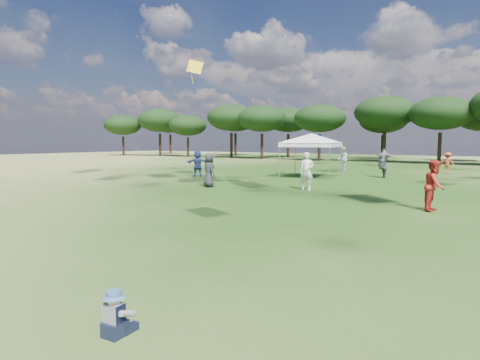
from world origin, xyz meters
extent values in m
cylinder|color=black|center=(-49.10, 43.01, 1.55)|extent=(0.35, 0.35, 3.09)
ellipsoid|color=black|center=(-49.10, 43.01, 4.95)|extent=(6.01, 6.01, 3.24)
cylinder|color=black|center=(-42.82, 45.10, 1.76)|extent=(0.40, 0.40, 3.51)
ellipsoid|color=black|center=(-42.82, 45.10, 5.62)|extent=(6.82, 6.82, 3.68)
cylinder|color=black|center=(-36.96, 45.10, 1.46)|extent=(0.33, 0.33, 2.92)
ellipsoid|color=black|center=(-36.96, 45.10, 4.67)|extent=(5.67, 5.67, 3.06)
cylinder|color=black|center=(-29.06, 45.29, 1.75)|extent=(0.40, 0.40, 3.49)
ellipsoid|color=black|center=(-29.06, 45.29, 5.59)|extent=(6.79, 6.79, 3.66)
cylinder|color=black|center=(-23.92, 45.02, 1.66)|extent=(0.38, 0.38, 3.32)
ellipsoid|color=black|center=(-23.92, 45.02, 5.31)|extent=(6.44, 6.44, 3.47)
cylinder|color=black|center=(-15.51, 44.30, 1.57)|extent=(0.36, 0.36, 3.14)
ellipsoid|color=black|center=(-15.51, 44.30, 5.03)|extent=(6.11, 6.11, 3.29)
cylinder|color=black|center=(-8.39, 45.81, 1.73)|extent=(0.40, 0.40, 3.46)
ellipsoid|color=black|center=(-8.39, 45.81, 5.54)|extent=(6.73, 6.73, 3.63)
cylinder|color=black|center=(-2.58, 44.63, 1.61)|extent=(0.37, 0.37, 3.21)
ellipsoid|color=black|center=(-2.58, 44.63, 5.14)|extent=(6.24, 6.24, 3.36)
cylinder|color=black|center=(-48.93, 53.79, 1.78)|extent=(0.41, 0.41, 3.56)
ellipsoid|color=black|center=(-48.93, 53.79, 5.70)|extent=(6.92, 6.92, 3.73)
cylinder|color=black|center=(-34.09, 53.56, 1.81)|extent=(0.41, 0.41, 3.62)
ellipsoid|color=black|center=(-34.09, 53.56, 5.80)|extent=(7.03, 7.03, 3.79)
cylinder|color=black|center=(-23.40, 51.57, 1.68)|extent=(0.39, 0.39, 3.37)
ellipsoid|color=black|center=(-23.40, 51.57, 5.39)|extent=(6.54, 6.54, 3.53)
cylinder|color=black|center=(-10.52, 53.31, 1.56)|extent=(0.36, 0.36, 3.11)
ellipsoid|color=black|center=(-10.52, 53.31, 4.98)|extent=(6.05, 6.05, 3.26)
cylinder|color=gray|center=(-8.45, 21.39, 1.07)|extent=(0.06, 0.06, 2.14)
cylinder|color=gray|center=(-5.35, 21.84, 1.07)|extent=(0.06, 0.06, 2.14)
cylinder|color=gray|center=(-8.90, 24.49, 1.07)|extent=(0.06, 0.06, 2.14)
cylinder|color=gray|center=(-5.80, 24.94, 1.07)|extent=(0.06, 0.06, 2.14)
cube|color=white|center=(-7.13, 23.16, 2.09)|extent=(3.73, 3.73, 0.25)
pyramid|color=white|center=(-7.13, 23.16, 2.82)|extent=(6.63, 6.63, 0.60)
cube|color=black|center=(-0.32, 2.26, 0.09)|extent=(0.25, 0.25, 0.18)
cube|color=black|center=(-0.41, 2.43, 0.05)|extent=(0.10, 0.22, 0.10)
cube|color=black|center=(-0.25, 2.44, 0.05)|extent=(0.10, 0.22, 0.10)
cube|color=white|center=(-0.32, 2.26, 0.29)|extent=(0.24, 0.18, 0.24)
cylinder|color=white|center=(-0.47, 2.31, 0.29)|extent=(0.09, 0.23, 0.14)
cylinder|color=white|center=(-0.18, 2.33, 0.29)|extent=(0.09, 0.23, 0.14)
sphere|color=#E0B293|center=(-0.32, 2.26, 0.45)|extent=(0.16, 0.16, 0.16)
cone|color=#5589C7|center=(-0.32, 2.26, 0.49)|extent=(0.27, 0.27, 0.03)
cylinder|color=#5589C7|center=(-0.32, 2.26, 0.53)|extent=(0.18, 0.18, 0.07)
imported|color=#27282C|center=(-9.20, 15.23, 0.86)|extent=(0.99, 0.84, 1.71)
imported|color=#A93C1C|center=(-0.28, 31.72, 0.78)|extent=(1.07, 0.70, 1.55)
imported|color=#AE251D|center=(1.45, 13.90, 0.86)|extent=(0.70, 0.87, 1.72)
imported|color=navy|center=(-13.65, 19.65, 0.87)|extent=(1.61, 1.35, 1.73)
imported|color=white|center=(-4.53, 16.84, 0.91)|extent=(0.71, 0.52, 1.82)
imported|color=#4C4C51|center=(-3.23, 25.56, 0.92)|extent=(1.89, 2.14, 1.83)
imported|color=silver|center=(-7.65, 30.41, 0.95)|extent=(1.06, 1.14, 1.89)
plane|color=yellow|center=(-14.94, 21.00, 7.46)|extent=(1.35, 1.57, 1.23)
camera|label=1|loc=(3.50, -0.71, 2.33)|focal=30.00mm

